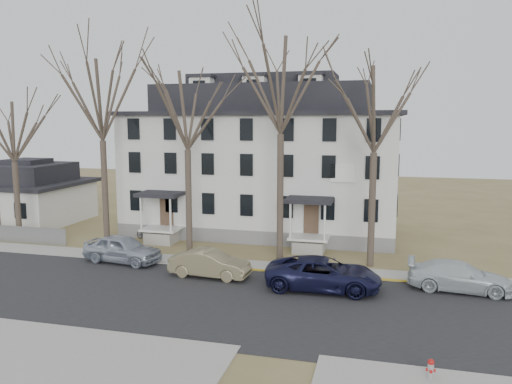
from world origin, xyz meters
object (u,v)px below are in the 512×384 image
(car_tan, at_px, (210,264))
(car_white, at_px, (459,277))
(tree_mid_right, at_px, (375,103))
(bicycle_left, at_px, (145,234))
(car_silver, at_px, (123,249))
(car_navy, at_px, (323,274))
(tree_far_left, at_px, (101,94))
(tree_bungalow, at_px, (12,127))
(boarding_house, at_px, (263,162))
(small_house, at_px, (29,196))
(tree_center, at_px, (281,78))
(tree_mid_left, at_px, (187,104))
(fire_hydrant, at_px, (431,370))

(car_tan, distance_m, car_white, 13.07)
(tree_mid_right, bearing_deg, bicycle_left, 170.68)
(car_silver, distance_m, car_white, 19.15)
(car_navy, bearing_deg, tree_mid_right, -25.35)
(tree_far_left, xyz_separation_m, tree_bungalow, (-7.00, 0.00, -2.22))
(tree_far_left, xyz_separation_m, bicycle_left, (1.49, 2.63, -9.91))
(boarding_house, height_order, bicycle_left, boarding_house)
(tree_mid_right, height_order, car_tan, tree_mid_right)
(tree_bungalow, xyz_separation_m, bicycle_left, (8.49, 2.63, -7.69))
(bicycle_left, bearing_deg, small_house, 94.57)
(tree_center, bearing_deg, boarding_house, 110.20)
(boarding_house, xyz_separation_m, car_white, (12.99, -11.55, -4.65))
(small_house, height_order, tree_far_left, tree_far_left)
(tree_mid_right, bearing_deg, tree_mid_left, 180.00)
(car_navy, xyz_separation_m, bicycle_left, (-13.79, 7.56, -0.38))
(tree_mid_right, bearing_deg, car_tan, -152.80)
(small_house, distance_m, tree_far_left, 15.00)
(tree_far_left, relative_size, tree_center, 0.93)
(tree_mid_left, distance_m, tree_center, 6.18)
(tree_mid_right, bearing_deg, car_silver, -168.39)
(boarding_house, bearing_deg, car_silver, -118.85)
(tree_bungalow, distance_m, car_white, 30.11)
(small_house, relative_size, tree_mid_left, 0.68)
(tree_bungalow, xyz_separation_m, car_white, (28.99, -3.40, -7.38))
(car_navy, bearing_deg, tree_far_left, 70.98)
(tree_far_left, bearing_deg, boarding_house, 42.18)
(tree_center, bearing_deg, tree_bungalow, 180.00)
(tree_mid_right, relative_size, bicycle_left, 7.75)
(car_tan, distance_m, fire_hydrant, 13.89)
(car_navy, xyz_separation_m, car_white, (6.71, 1.54, -0.08))
(tree_mid_left, height_order, bicycle_left, tree_mid_left)
(car_tan, bearing_deg, car_white, -81.77)
(tree_far_left, relative_size, car_navy, 2.35)
(bicycle_left, bearing_deg, car_silver, -145.92)
(boarding_house, xyz_separation_m, fire_hydrant, (10.80, -21.22, -5.00))
(boarding_house, distance_m, tree_mid_left, 9.66)
(boarding_house, distance_m, fire_hydrant, 24.33)
(boarding_house, xyz_separation_m, bicycle_left, (-7.51, -5.53, -4.95))
(car_navy, height_order, bicycle_left, car_navy)
(car_silver, relative_size, fire_hydrant, 6.48)
(tree_mid_right, relative_size, car_navy, 2.18)
(fire_hydrant, bearing_deg, car_silver, 149.33)
(car_tan, bearing_deg, fire_hydrant, -124.78)
(tree_mid_right, xyz_separation_m, bicycle_left, (-16.01, 2.63, -9.17))
(boarding_house, distance_m, car_white, 18.00)
(tree_mid_left, xyz_separation_m, bicycle_left, (-4.51, 2.63, -9.17))
(car_white, height_order, bicycle_left, car_white)
(tree_mid_left, height_order, tree_mid_right, same)
(small_house, bearing_deg, tree_center, -15.08)
(tree_mid_left, relative_size, fire_hydrant, 16.88)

